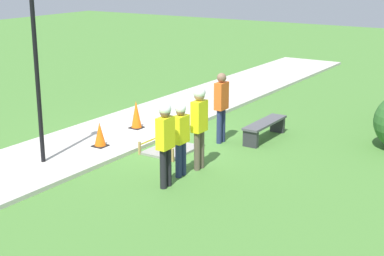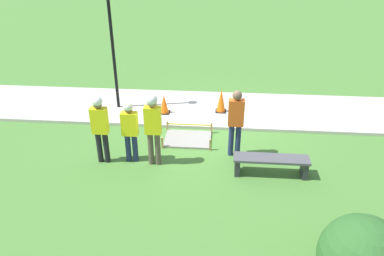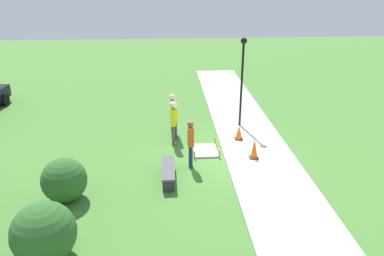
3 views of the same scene
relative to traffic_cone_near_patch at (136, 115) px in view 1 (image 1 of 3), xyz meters
The scene contains 11 objects.
ground_plane 1.25m from the traffic_cone_near_patch, 74.99° to the left, with size 60.00×60.00×0.00m, color #477A33.
sidewalk 0.59m from the traffic_cone_near_patch, 41.43° to the right, with size 28.00×2.76×0.10m.
wet_concrete_patch 2.06m from the traffic_cone_near_patch, 63.30° to the left, with size 1.36×1.04×0.33m.
traffic_cone_near_patch is the anchor object (origin of this frame).
traffic_cone_far_patch 1.83m from the traffic_cone_near_patch, ahead, with size 0.34×0.34×0.62m.
park_bench 3.55m from the traffic_cone_near_patch, 110.83° to the left, with size 1.82×0.44×0.49m.
worker_supervisor 3.77m from the traffic_cone_near_patch, 53.09° to the left, with size 0.40×0.24×1.66m.
worker_assistant 4.32m from the traffic_cone_near_patch, 46.20° to the left, with size 0.40×0.26×1.83m.
worker_trainee 3.55m from the traffic_cone_near_patch, 62.06° to the left, with size 0.40×0.28×1.92m.
bystander_in_orange_shirt 2.57m from the traffic_cone_near_patch, 98.98° to the left, with size 0.40×0.24×1.84m.
lamppost_near 4.09m from the traffic_cone_near_patch, ahead, with size 0.28×0.28×4.07m.
Camera 1 is at (12.08, 8.69, 4.60)m, focal length 55.00 mm.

